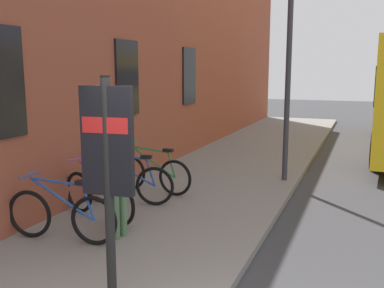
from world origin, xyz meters
name	(u,v)px	position (x,y,z in m)	size (l,w,h in m)	color
ground	(342,203)	(6.00, -1.00, 0.00)	(60.00, 60.00, 0.00)	#38383A
sidewalk_pavement	(236,167)	(8.00, 1.75, 0.06)	(24.00, 3.50, 0.12)	gray
station_facade	(179,22)	(8.99, 3.80, 3.93)	(22.00, 0.65, 7.87)	brown
bicycle_leaning_wall	(61,215)	(2.15, 2.65, 0.51)	(0.48, 1.77, 0.97)	black
bicycle_mid_rack	(98,196)	(3.16, 2.71, 0.51)	(0.67, 1.70, 0.97)	black
bicycle_by_door	(128,183)	(4.06, 2.68, 0.51)	(0.54, 1.75, 0.97)	black
bicycle_beside_lamp	(152,174)	(4.90, 2.60, 0.51)	(0.48, 1.77, 0.97)	black
transit_info_sign	(108,156)	(0.97, 1.06, 1.72)	(0.14, 0.56, 2.40)	black
pedestrian_by_facade	(118,173)	(2.61, 1.97, 1.09)	(0.60, 0.30, 1.59)	#4C724C
street_lamp	(289,44)	(6.94, 0.30, 3.12)	(0.28, 0.28, 5.05)	#333338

